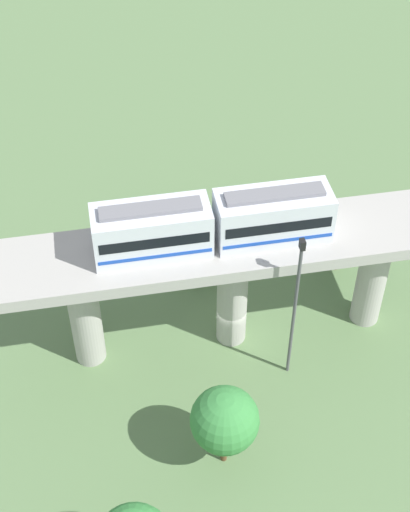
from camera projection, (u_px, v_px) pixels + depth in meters
name	position (u px, v px, depth m)	size (l,w,h in m)	color
ground_plane	(231.00, 335.00, 49.84)	(120.00, 120.00, 0.00)	#5B7A4C
viaduct	(233.00, 267.00, 45.48)	(5.20, 28.00, 8.46)	#A8A59E
train	(213.00, 223.00, 42.76)	(2.64, 13.55, 3.24)	silver
parked_car_white	(200.00, 266.00, 53.43)	(2.28, 4.38, 1.76)	white
parked_car_blue	(138.00, 218.00, 57.18)	(2.30, 4.39, 1.76)	#284CB7
parked_car_red	(265.00, 212.00, 57.65)	(2.42, 4.42, 1.76)	red
tree_near_viaduct	(341.00, 229.00, 51.75)	(3.05, 3.05, 5.33)	brown
tree_far_corner	(225.00, 420.00, 40.63)	(3.77, 3.77, 5.70)	brown
signal_post	(295.00, 304.00, 43.61)	(0.44, 0.28, 11.06)	#4C4C51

